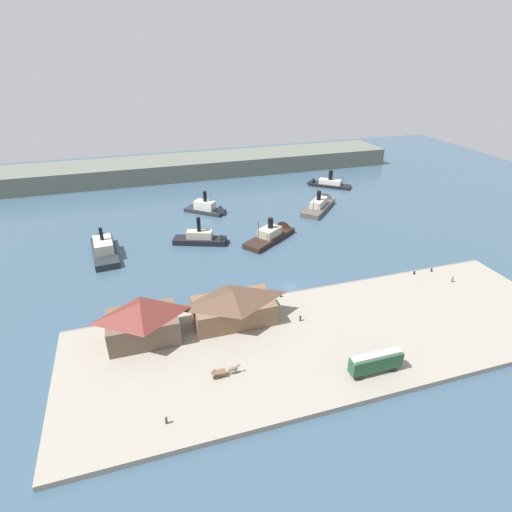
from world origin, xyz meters
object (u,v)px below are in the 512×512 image
Objects in this scene: mooring_post_center_west at (432,270)px; ferry_moored_east at (210,209)px; mooring_post_west at (414,273)px; pedestrian_at_waters_edge at (300,318)px; ferry_departing_north at (274,234)px; ferry_approaching_west at (321,204)px; ferry_moored_west at (324,183)px; pedestrian_by_tram at (166,420)px; street_tram at (376,362)px; horse_cart at (225,371)px; ferry_approaching_east at (205,239)px; ferry_shed_customs_shed at (233,306)px; ferry_near_quay at (104,247)px; mooring_post_center_east at (281,295)px; ferry_shed_west_terminal at (142,320)px; pedestrian_standing_center at (452,279)px.

ferry_moored_east reaches higher than mooring_post_center_west.
mooring_post_center_west is at bearing -1.25° from mooring_post_west.
pedestrian_at_waters_edge is 46.95m from ferry_departing_north.
pedestrian_at_waters_edge is 0.08× the size of ferry_approaching_west.
ferry_approaching_west is 1.14× the size of ferry_moored_west.
ferry_approaching_west is (68.17, 85.56, -0.58)m from pedestrian_by_tram.
street_tram is at bearing -109.05° from ferry_approaching_west.
ferry_approaching_east is (8.01, 59.60, -0.65)m from horse_cart.
mooring_post_west is (51.30, 5.31, -3.37)m from ferry_shed_customs_shed.
ferry_approaching_east is (30.43, -3.09, -0.21)m from ferry_near_quay.
mooring_post_center_west is 48.29m from ferry_departing_north.
mooring_post_center_east is at bearing -44.40° from ferry_near_quay.
ferry_near_quay is (-8.89, 46.93, -3.91)m from ferry_shed_west_terminal.
ferry_shed_west_terminal is at bearing 130.64° from horse_cart.
ferry_shed_customs_shed is at bearing 178.97° from pedestrian_standing_center.
ferry_near_quay is (-42.36, 51.29, -0.23)m from pedestrian_at_waters_edge.
mooring_post_center_west is at bearing 39.17° from street_tram.
mooring_post_center_west is 0.04× the size of ferry_approaching_west.
ferry_approaching_west is at bearing 10.80° from ferry_near_quay.
ferry_approaching_east is at bearing -104.76° from ferry_moored_east.
ferry_departing_north is at bearing 43.42° from ferry_shed_west_terminal.
mooring_post_center_west and mooring_post_center_east have the same top height.
ferry_shed_west_terminal is at bearing -136.58° from ferry_departing_north.
horse_cart is 86.14m from ferry_moored_east.
mooring_post_west is 56.28m from ferry_approaching_west.
horse_cart is at bearing -161.17° from mooring_post_center_west.
horse_cart is 0.26× the size of ferry_approaching_west.
pedestrian_standing_center reaches higher than mooring_post_center_east.
ferry_near_quay is 1.22× the size of ferry_approaching_east.
pedestrian_standing_center is 1.98× the size of mooring_post_west.
ferry_shed_west_terminal is at bearing -134.11° from ferry_moored_west.
mooring_post_center_east is (13.36, 5.73, -3.37)m from ferry_shed_customs_shed.
ferry_departing_north reaches higher than mooring_post_center_west.
ferry_shed_west_terminal is 60.44m from ferry_departing_north.
horse_cart is 6.02× the size of mooring_post_center_west.
ferry_approaching_west reaches higher than pedestrian_at_waters_edge.
ferry_departing_north is (43.79, 41.44, -4.21)m from ferry_shed_west_terminal.
pedestrian_at_waters_edge is 44.24m from pedestrian_standing_center.
ferry_shed_west_terminal reaches higher than ferry_moored_west.
ferry_shed_west_terminal is at bearing -112.19° from ferry_moored_east.
horse_cart is at bearing -97.66° from ferry_approaching_east.
ferry_shed_customs_shed is at bearing -156.77° from mooring_post_center_east.
horse_cart is 3.30× the size of pedestrian_by_tram.
ferry_near_quay is at bearing 174.19° from ferry_approaching_east.
ferry_approaching_east is at bearing -5.81° from ferry_near_quay.
ferry_moored_west is at bearing 22.85° from ferry_near_quay.
mooring_post_center_east is 63.16m from ferry_moored_east.
pedestrian_at_waters_edge is at bearing -118.84° from ferry_approaching_west.
ferry_near_quay is at bearing 121.31° from ferry_shed_customs_shed.
pedestrian_at_waters_edge is at bearing -118.85° from ferry_moored_west.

